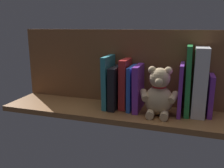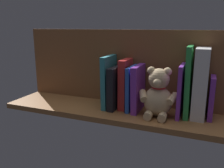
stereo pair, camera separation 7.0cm
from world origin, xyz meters
TOP-DOWN VIEW (x-y plane):
  - ground_plane at (0.00, 0.00)cm, footprint 92.95×24.49cm
  - shelf_back_panel at (0.00, -9.99)cm, footprint 92.95×1.50cm
  - book_0 at (-38.56, -3.95)cm, footprint 1.77×9.79cm
  - dictionary_thick_white at (-34.31, -3.10)cm, footprint 4.99×11.30cm
  - book_1 at (-30.01, -3.01)cm, footprint 2.41×11.66cm
  - book_2 at (-27.51, -2.26)cm, footprint 1.39×13.16cm
  - teddy_bear at (-19.59, 1.38)cm, footprint 15.55×12.47cm
  - book_3 at (-10.73, -1.95)cm, footprint 2.82×13.78cm
  - book_4 at (-7.89, -2.38)cm, footprint 1.70×12.93cm
  - book_5 at (-4.77, -3.30)cm, footprint 2.91×11.09cm
  - book_6 at (-1.06, -1.81)cm, footprint 2.76×14.07cm
  - book_7 at (2.23, -2.08)cm, footprint 2.37×13.52cm

SIDE VIEW (x-z plane):
  - ground_plane at x=0.00cm, z-range -2.20..0.00cm
  - book_0 at x=-38.56cm, z-range 0.00..16.04cm
  - teddy_bear at x=-19.59cm, z-range -1.15..18.02cm
  - book_6 at x=-1.06cm, z-range 0.00..17.69cm
  - book_4 at x=-7.89cm, z-range -0.01..18.16cm
  - book_3 at x=-10.73cm, z-range -0.03..18.73cm
  - book_2 at x=-27.51cm, z-range 0.00..20.10cm
  - book_5 at x=-4.77cm, z-range 0.00..20.69cm
  - book_7 at x=2.23cm, z-range -0.01..21.95cm
  - dictionary_thick_white at x=-34.31cm, z-range 0.00..26.41cm
  - book_1 at x=-30.01cm, z-range -0.02..27.01cm
  - shelf_back_panel at x=0.00cm, z-range 0.00..32.52cm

